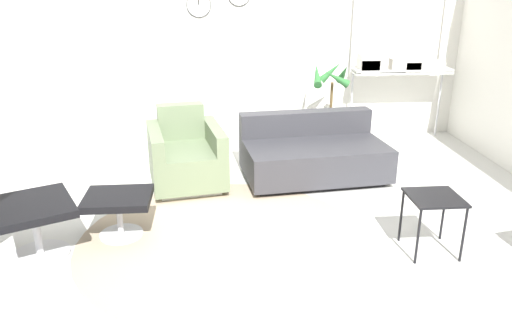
% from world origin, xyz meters
% --- Properties ---
extents(ground_plane, '(12.00, 12.00, 0.00)m').
position_xyz_m(ground_plane, '(0.00, 0.00, 0.00)').
color(ground_plane, silver).
extents(wall_back, '(12.00, 0.09, 2.80)m').
position_xyz_m(wall_back, '(-0.00, 2.91, 1.40)').
color(wall_back, silver).
rests_on(wall_back, ground_plane).
extents(round_rug, '(2.39, 2.39, 0.01)m').
position_xyz_m(round_rug, '(-0.14, -0.00, 0.00)').
color(round_rug, tan).
rests_on(round_rug, ground_plane).
extents(ottoman, '(0.54, 0.46, 0.37)m').
position_xyz_m(ottoman, '(-1.00, 0.15, 0.28)').
color(ottoman, '#BCBCC1').
rests_on(ottoman, ground_plane).
extents(armchair_red, '(0.87, 0.99, 0.78)m').
position_xyz_m(armchair_red, '(-0.50, 1.25, 0.29)').
color(armchair_red, silver).
rests_on(armchair_red, ground_plane).
extents(couch_low, '(1.57, 1.06, 0.66)m').
position_xyz_m(couch_low, '(0.85, 1.34, 0.24)').
color(couch_low, black).
rests_on(couch_low, ground_plane).
extents(side_table, '(0.39, 0.39, 0.47)m').
position_xyz_m(side_table, '(1.47, -0.30, 0.41)').
color(side_table, black).
rests_on(side_table, ground_plane).
extents(potted_plant, '(0.45, 0.45, 1.10)m').
position_xyz_m(potted_plant, '(1.24, 2.30, 0.37)').
color(potted_plant, '#333338').
rests_on(potted_plant, ground_plane).
extents(shelf_unit, '(1.27, 0.28, 1.97)m').
position_xyz_m(shelf_unit, '(2.14, 2.60, 0.98)').
color(shelf_unit, '#BCBCC1').
rests_on(shelf_unit, ground_plane).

